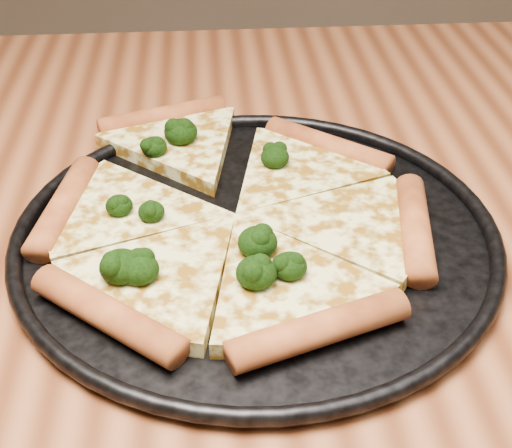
{
  "coord_description": "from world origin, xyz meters",
  "views": [
    {
      "loc": [
        0.0,
        -0.52,
        1.11
      ],
      "look_at": [
        0.04,
        -0.04,
        0.77
      ],
      "focal_mm": 50.6,
      "sensor_mm": 36.0,
      "label": 1
    }
  ],
  "objects": [
    {
      "name": "broccoli_florets",
      "position": [
        -0.01,
        -0.04,
        0.78
      ],
      "size": [
        0.16,
        0.25,
        0.02
      ],
      "color": "black",
      "rests_on": "pizza"
    },
    {
      "name": "pizza_pan",
      "position": [
        0.04,
        -0.04,
        0.76
      ],
      "size": [
        0.4,
        0.4,
        0.02
      ],
      "color": "black",
      "rests_on": "dining_table"
    },
    {
      "name": "dining_table",
      "position": [
        0.0,
        0.0,
        0.66
      ],
      "size": [
        1.2,
        0.9,
        0.75
      ],
      "color": "brown",
      "rests_on": "ground"
    },
    {
      "name": "pizza",
      "position": [
        0.02,
        -0.02,
        0.77
      ],
      "size": [
        0.34,
        0.39,
        0.03
      ],
      "rotation": [
        0.0,
        0.0,
        0.34
      ],
      "color": "#EDE791",
      "rests_on": "pizza_pan"
    }
  ]
}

